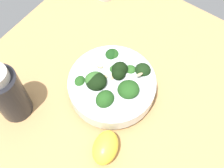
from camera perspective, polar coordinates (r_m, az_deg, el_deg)
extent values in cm
cube|color=tan|center=(71.13, 1.55, -2.28)|extent=(69.27, 69.27, 4.80)
cylinder|color=white|center=(68.26, 0.00, -1.36)|extent=(10.90, 10.90, 1.29)
cylinder|color=white|center=(65.99, 0.00, -0.33)|extent=(19.82, 19.82, 3.86)
cylinder|color=silver|center=(64.65, 0.00, 0.32)|extent=(16.59, 16.59, 0.80)
cylinder|color=#589D47|center=(67.75, 3.50, 2.07)|extent=(1.48, 1.64, 1.73)
ellipsoid|color=#2D6023|center=(66.45, 3.58, 2.75)|extent=(3.07, 3.84, 3.05)
cylinder|color=#4A8F3C|center=(65.85, 1.27, 1.39)|extent=(1.57, 1.42, 1.43)
ellipsoid|color=black|center=(64.50, 1.30, 2.09)|extent=(4.60, 3.64, 4.12)
cylinder|color=#589D47|center=(66.64, -6.21, -0.33)|extent=(1.55, 1.78, 1.72)
ellipsoid|color=#23511C|center=(65.28, -6.34, 0.33)|extent=(4.01, 3.70, 3.18)
cylinder|color=#4A8F3C|center=(67.23, 0.42, 2.24)|extent=(1.14, 1.31, 1.18)
ellipsoid|color=#2D6023|center=(66.20, 0.43, 2.78)|extent=(3.46, 3.35, 3.11)
cylinder|color=#3C7A32|center=(65.68, -3.26, 0.08)|extent=(2.04, 2.19, 1.59)
ellipsoid|color=#386B2B|center=(64.03, -3.35, 0.89)|extent=(6.25, 6.36, 4.86)
cylinder|color=#589D47|center=(69.90, -0.17, 4.89)|extent=(1.49, 1.70, 1.68)
ellipsoid|color=#194216|center=(68.60, -0.17, 5.62)|extent=(4.35, 3.88, 3.24)
cylinder|color=#4A8F3C|center=(69.99, 0.11, 5.15)|extent=(1.71, 1.80, 1.31)
ellipsoid|color=#23511C|center=(68.77, 0.11, 5.84)|extent=(4.79, 4.60, 3.30)
cylinder|color=#2F662B|center=(64.68, 3.15, -1.87)|extent=(2.27, 2.27, 1.54)
ellipsoid|color=#23511C|center=(62.96, 3.24, -1.07)|extent=(5.22, 6.13, 4.65)
cylinder|color=#589D47|center=(67.82, 5.93, 1.90)|extent=(1.78, 1.84, 1.41)
ellipsoid|color=black|center=(66.27, 6.08, 2.70)|extent=(4.86, 4.82, 3.66)
cylinder|color=#4A8F3C|center=(65.41, -3.05, -0.34)|extent=(1.84, 1.78, 1.78)
ellipsoid|color=black|center=(63.71, -3.13, 0.50)|extent=(5.44, 6.50, 5.04)
cylinder|color=#2F662B|center=(66.75, 1.50, 2.09)|extent=(1.64, 1.88, 1.80)
ellipsoid|color=black|center=(65.16, 1.53, 2.93)|extent=(5.51, 4.95, 4.45)
cylinder|color=#4A8F3C|center=(63.51, -1.20, -3.77)|extent=(1.85, 1.83, 1.25)
ellipsoid|color=#23511C|center=(62.00, -1.23, -3.12)|extent=(4.76, 4.40, 3.91)
ellipsoid|color=#DBBC84|center=(65.57, -2.72, 3.44)|extent=(1.46, 1.97, 0.92)
ellipsoid|color=#DBBC84|center=(63.86, -1.70, 1.43)|extent=(2.01, 1.88, 1.14)
ellipsoid|color=#DBBC84|center=(63.93, 5.45, 1.90)|extent=(1.94, 1.49, 1.09)
ellipsoid|color=#DBBC84|center=(64.55, -0.03, 1.39)|extent=(2.03, 1.51, 1.28)
ellipsoid|color=#DBBC84|center=(66.66, -3.99, 3.49)|extent=(1.98, 1.98, 0.93)
ellipsoid|color=yellow|center=(61.33, -1.31, -12.39)|extent=(8.73, 7.26, 4.82)
cylinder|color=black|center=(64.60, -19.70, -2.06)|extent=(7.10, 7.10, 13.69)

